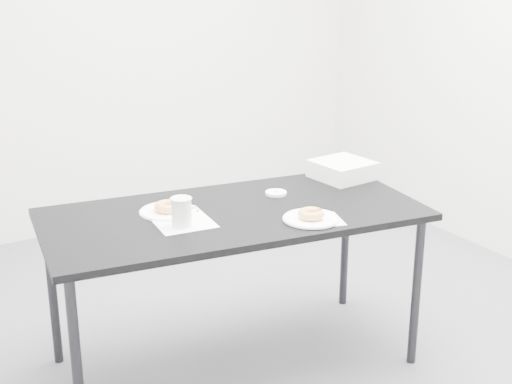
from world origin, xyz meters
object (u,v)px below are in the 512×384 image
donut_near (311,214)px  plate_far (168,211)px  table (233,223)px  coffee_cup (181,212)px  scorecard (181,220)px  plate_near (311,219)px  pen (189,211)px  donut_far (168,206)px  bakery_box (343,170)px

donut_near → plate_far: 0.64m
table → coffee_cup: 0.31m
coffee_cup → plate_far: bearing=83.8°
plate_far → scorecard: bearing=-86.4°
plate_near → table: bearing=130.9°
coffee_cup → scorecard: bearing=67.9°
table → plate_far: size_ratio=6.98×
donut_near → pen: bearing=139.2°
plate_far → coffee_cup: 0.20m
plate_near → coffee_cup: (-0.51, 0.22, 0.06)m
donut_near → donut_far: (-0.49, 0.41, -0.00)m
pen → donut_near: 0.55m
scorecard → plate_far: size_ratio=1.20×
scorecard → plate_near: 0.56m
scorecard → coffee_cup: bearing=-106.5°
scorecard → donut_near: (0.48, -0.28, 0.03)m
donut_far → bakery_box: bearing=1.1°
donut_near → table: bearing=130.9°
donut_near → donut_far: donut_near is taller
scorecard → plate_near: plate_near is taller
plate_far → donut_far: donut_far is taller
plate_near → donut_near: size_ratio=2.13×
donut_near → plate_near: bearing=0.0°
coffee_cup → donut_far: bearing=83.8°
plate_far → plate_near: bearing=-39.7°
plate_near → donut_far: size_ratio=2.06×
donut_near → plate_far: donut_near is taller
table → donut_near: donut_near is taller
scorecard → donut_far: size_ratio=2.55×
bakery_box → pen: bearing=179.0°
donut_near → coffee_cup: 0.56m
pen → bakery_box: (0.90, 0.07, 0.04)m
pen → plate_far: (-0.08, 0.05, -0.00)m
table → donut_far: donut_far is taller
pen → donut_far: 0.09m
pen → coffee_cup: (-0.10, -0.14, 0.06)m
scorecard → donut_near: size_ratio=2.63×
table → donut_far: 0.30m
bakery_box → table: bearing=-173.2°
scorecard → coffee_cup: size_ratio=2.38×
plate_near → coffee_cup: size_ratio=1.93×
pen → scorecard: bearing=-171.8°
table → coffee_cup: size_ratio=13.88×
pen → donut_near: bearing=-78.2°
donut_near → donut_far: size_ratio=0.97×
table → plate_near: bearing=-41.6°
scorecard → donut_far: donut_far is taller
table → coffee_cup: (-0.28, -0.06, 0.12)m
plate_near → scorecard: bearing=149.5°
coffee_cup → donut_near: bearing=-22.8°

